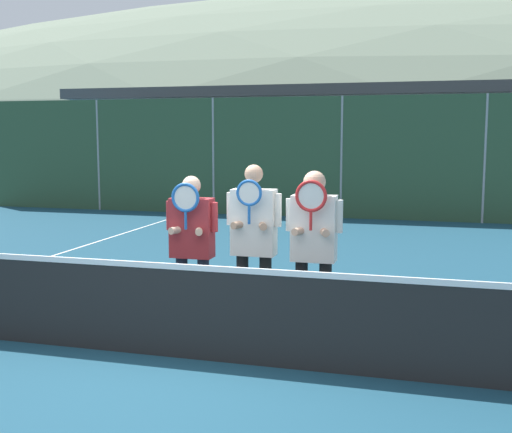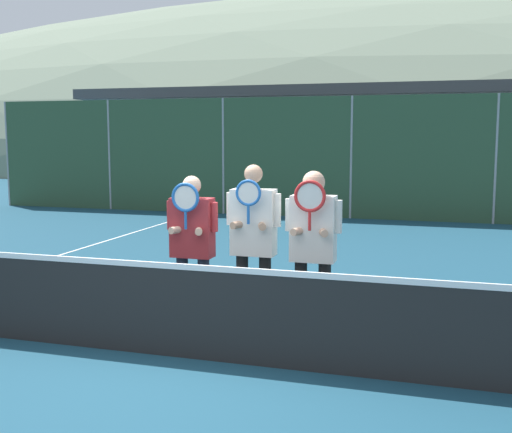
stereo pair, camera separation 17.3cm
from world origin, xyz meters
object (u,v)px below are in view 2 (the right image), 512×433
object	(u,v)px
car_center	(453,179)
player_center_left	(253,237)
car_left_of_center	(290,174)
player_center_right	(313,240)
player_leftmost	(192,239)
car_far_left	(152,171)

from	to	relation	value
car_center	player_center_left	bearing A→B (deg)	-99.00
car_left_of_center	car_center	world-z (taller)	car_left_of_center
player_center_right	car_center	distance (m)	12.76
player_leftmost	player_center_right	world-z (taller)	player_center_right
player_leftmost	car_far_left	bearing A→B (deg)	117.98
player_center_left	player_center_right	distance (m)	0.65
player_center_left	car_far_left	bearing A→B (deg)	120.34
player_center_right	car_left_of_center	distance (m)	13.42
player_center_left	car_far_left	distance (m)	15.04
car_far_left	car_center	world-z (taller)	car_far_left
player_center_left	car_center	world-z (taller)	player_center_left
player_leftmost	player_center_left	size ratio (longest dim) A/B	0.93
player_leftmost	player_center_left	world-z (taller)	player_center_left
player_leftmost	car_center	distance (m)	12.94
car_far_left	car_center	xyz separation A→B (m)	(9.60, -0.32, -0.06)
car_center	car_far_left	bearing A→B (deg)	178.08
car_left_of_center	player_center_right	bearing A→B (deg)	-74.97
player_center_left	car_center	size ratio (longest dim) A/B	0.41
player_center_right	car_far_left	world-z (taller)	car_far_left
player_center_left	car_left_of_center	size ratio (longest dim) A/B	0.45
player_center_left	car_far_left	world-z (taller)	car_far_left
player_leftmost	car_far_left	distance (m)	14.69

